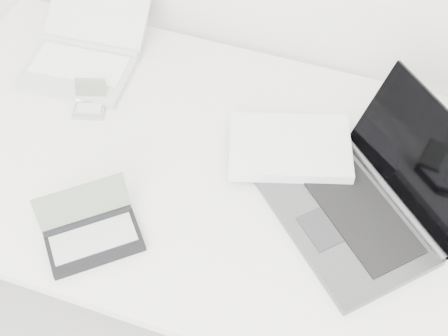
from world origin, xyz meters
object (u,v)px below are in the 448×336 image
(desk, at_px, (242,186))
(palmtop_charcoal, at_px, (91,232))
(laptop_large, at_px, (339,181))
(netbook_open_white, at_px, (84,55))

(desk, height_order, palmtop_charcoal, palmtop_charcoal)
(laptop_large, xyz_separation_m, netbook_open_white, (-0.72, 0.19, -0.01))
(netbook_open_white, distance_m, palmtop_charcoal, 0.54)
(palmtop_charcoal, bearing_deg, laptop_large, -8.63)
(laptop_large, distance_m, palmtop_charcoal, 0.54)
(desk, distance_m, laptop_large, 0.23)
(laptop_large, relative_size, palmtop_charcoal, 2.57)
(desk, height_order, netbook_open_white, netbook_open_white)
(desk, distance_m, netbook_open_white, 0.55)
(netbook_open_white, relative_size, palmtop_charcoal, 1.48)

